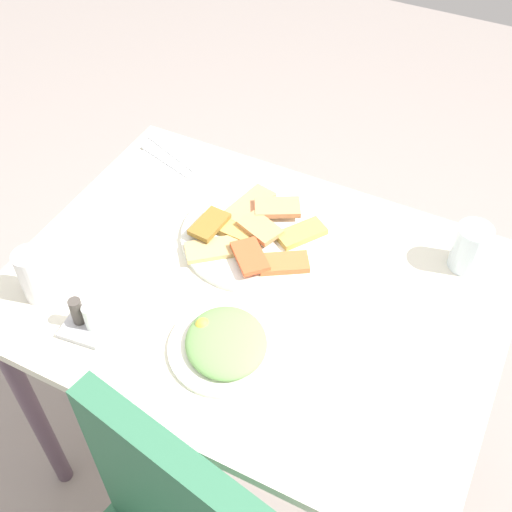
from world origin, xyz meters
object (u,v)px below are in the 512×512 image
(paper_napkin, at_px, (169,158))
(condiment_caddy, at_px, (85,320))
(spoon, at_px, (165,161))
(salad_plate_greens, at_px, (226,343))
(drinking_glass, at_px, (470,248))
(pide_platter, at_px, (256,234))
(fork, at_px, (173,153))
(dining_table, at_px, (256,313))
(soda_can, at_px, (35,275))

(paper_napkin, bearing_deg, condiment_caddy, 104.75)
(spoon, bearing_deg, condiment_caddy, 122.07)
(salad_plate_greens, xyz_separation_m, drinking_glass, (-0.37, -0.43, 0.04))
(pide_platter, bearing_deg, condiment_caddy, 63.52)
(drinking_glass, bearing_deg, fork, -3.06)
(dining_table, distance_m, soda_can, 0.48)
(drinking_glass, height_order, fork, drinking_glass)
(condiment_caddy, bearing_deg, pide_platter, -116.48)
(salad_plate_greens, height_order, paper_napkin, salad_plate_greens)
(paper_napkin, bearing_deg, soda_can, 90.18)
(condiment_caddy, bearing_deg, paper_napkin, -75.25)
(pide_platter, relative_size, salad_plate_greens, 1.46)
(salad_plate_greens, distance_m, drinking_glass, 0.57)
(paper_napkin, relative_size, condiment_caddy, 1.53)
(drinking_glass, distance_m, spoon, 0.79)
(salad_plate_greens, relative_size, spoon, 1.28)
(condiment_caddy, bearing_deg, dining_table, -135.21)
(soda_can, distance_m, fork, 0.53)
(drinking_glass, xyz_separation_m, spoon, (0.78, -0.01, -0.05))
(soda_can, bearing_deg, salad_plate_greens, -172.65)
(pide_platter, distance_m, fork, 0.38)
(dining_table, relative_size, condiment_caddy, 10.41)
(salad_plate_greens, height_order, fork, salad_plate_greens)
(pide_platter, relative_size, drinking_glass, 3.13)
(soda_can, relative_size, paper_napkin, 0.80)
(dining_table, xyz_separation_m, paper_napkin, (0.40, -0.28, 0.10))
(fork, bearing_deg, paper_napkin, 111.18)
(pide_platter, height_order, salad_plate_greens, salad_plate_greens)
(salad_plate_greens, bearing_deg, paper_napkin, -47.55)
(pide_platter, distance_m, condiment_caddy, 0.43)
(salad_plate_greens, relative_size, fork, 1.19)
(drinking_glass, bearing_deg, spoon, -0.44)
(salad_plate_greens, bearing_deg, pide_platter, -74.09)
(fork, bearing_deg, pide_platter, 173.56)
(salad_plate_greens, xyz_separation_m, condiment_caddy, (0.28, 0.08, 0.01))
(salad_plate_greens, distance_m, condiment_caddy, 0.29)
(dining_table, bearing_deg, soda_can, 29.74)
(pide_platter, distance_m, paper_napkin, 0.37)
(soda_can, height_order, condiment_caddy, soda_can)
(salad_plate_greens, height_order, spoon, salad_plate_greens)
(soda_can, bearing_deg, pide_platter, -132.98)
(dining_table, bearing_deg, drinking_glass, -145.97)
(dining_table, height_order, salad_plate_greens, salad_plate_greens)
(dining_table, bearing_deg, pide_platter, -63.29)
(pide_platter, xyz_separation_m, spoon, (0.33, -0.14, -0.01))
(dining_table, relative_size, soda_can, 8.54)
(salad_plate_greens, xyz_separation_m, fork, (0.42, -0.48, -0.01))
(drinking_glass, bearing_deg, soda_can, 31.91)
(salad_plate_greens, xyz_separation_m, paper_napkin, (0.42, -0.46, -0.01))
(pide_platter, height_order, condiment_caddy, condiment_caddy)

